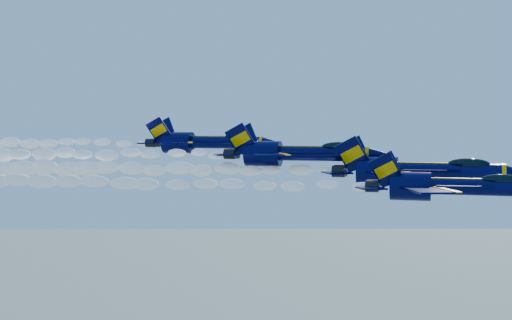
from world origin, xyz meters
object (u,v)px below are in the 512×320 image
(jet_lead, at_px, (449,186))
(jet_second, at_px, (416,171))
(jet_third, at_px, (296,153))
(jet_fourth, at_px, (204,142))

(jet_lead, xyz_separation_m, jet_second, (-2.99, 10.91, 0.52))
(jet_third, relative_size, jet_fourth, 1.02)
(jet_second, xyz_separation_m, jet_third, (-12.54, 1.17, 1.58))
(jet_lead, xyz_separation_m, jet_fourth, (-29.09, 20.67, 3.02))
(jet_second, height_order, jet_third, jet_third)
(jet_lead, height_order, jet_second, jet_second)
(jet_lead, bearing_deg, jet_second, 105.32)
(jet_second, relative_size, jet_third, 1.07)
(jet_second, bearing_deg, jet_fourth, 159.50)
(jet_fourth, bearing_deg, jet_second, -20.50)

